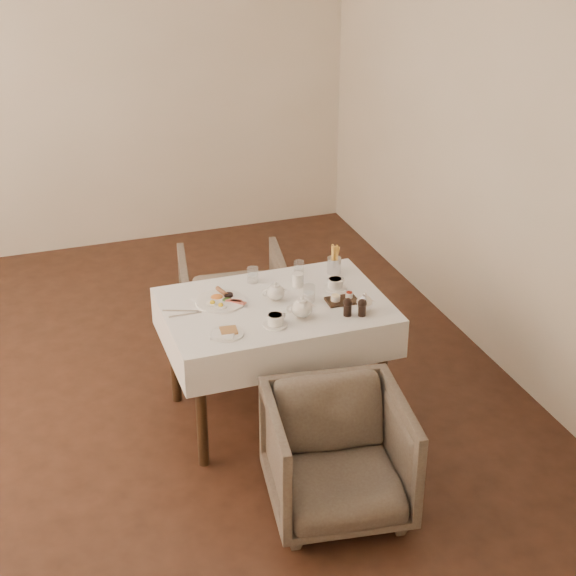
# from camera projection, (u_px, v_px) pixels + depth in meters

# --- Properties ---
(table) EXTENTS (1.28, 0.88, 0.75)m
(table) POSITION_uv_depth(u_px,v_px,m) (275.00, 322.00, 5.12)
(table) COLOR black
(table) RESTS_ON ground
(armchair_near) EXTENTS (0.79, 0.81, 0.65)m
(armchair_near) POSITION_uv_depth(u_px,v_px,m) (338.00, 456.00, 4.50)
(armchair_near) COLOR #50443A
(armchair_near) RESTS_ON ground
(armchair_far) EXTENTS (0.81, 0.83, 0.66)m
(armchair_far) POSITION_uv_depth(u_px,v_px,m) (233.00, 300.00, 6.05)
(armchair_far) COLOR #50443A
(armchair_far) RESTS_ON ground
(breakfast_plate) EXTENTS (0.29, 0.29, 0.04)m
(breakfast_plate) POSITION_uv_depth(u_px,v_px,m) (221.00, 300.00, 5.09)
(breakfast_plate) COLOR white
(breakfast_plate) RESTS_ON table
(side_plate) EXTENTS (0.20, 0.18, 0.02)m
(side_plate) POSITION_uv_depth(u_px,v_px,m) (226.00, 333.00, 4.75)
(side_plate) COLOR white
(side_plate) RESTS_ON table
(teapot_centre) EXTENTS (0.15, 0.12, 0.12)m
(teapot_centre) POSITION_uv_depth(u_px,v_px,m) (275.00, 291.00, 5.09)
(teapot_centre) COLOR white
(teapot_centre) RESTS_ON table
(teapot_front) EXTENTS (0.18, 0.15, 0.13)m
(teapot_front) POSITION_uv_depth(u_px,v_px,m) (302.00, 307.00, 4.90)
(teapot_front) COLOR white
(teapot_front) RESTS_ON table
(creamer) EXTENTS (0.08, 0.08, 0.08)m
(creamer) POSITION_uv_depth(u_px,v_px,m) (298.00, 280.00, 5.26)
(creamer) COLOR white
(creamer) RESTS_ON table
(teacup_near) EXTENTS (0.14, 0.14, 0.07)m
(teacup_near) POSITION_uv_depth(u_px,v_px,m) (275.00, 320.00, 4.83)
(teacup_near) COLOR white
(teacup_near) RESTS_ON table
(teacup_far) EXTENTS (0.13, 0.13, 0.07)m
(teacup_far) POSITION_uv_depth(u_px,v_px,m) (335.00, 284.00, 5.23)
(teacup_far) COLOR white
(teacup_far) RESTS_ON table
(glass_left) EXTENTS (0.07, 0.07, 0.09)m
(glass_left) POSITION_uv_depth(u_px,v_px,m) (253.00, 275.00, 5.31)
(glass_left) COLOR silver
(glass_left) RESTS_ON table
(glass_mid) EXTENTS (0.09, 0.09, 0.10)m
(glass_mid) POSITION_uv_depth(u_px,v_px,m) (309.00, 293.00, 5.08)
(glass_mid) COLOR silver
(glass_mid) RESTS_ON table
(glass_right) EXTENTS (0.07, 0.07, 0.09)m
(glass_right) POSITION_uv_depth(u_px,v_px,m) (299.00, 268.00, 5.40)
(glass_right) COLOR silver
(glass_right) RESTS_ON table
(condiment_board) EXTENTS (0.18, 0.13, 0.05)m
(condiment_board) POSITION_uv_depth(u_px,v_px,m) (341.00, 299.00, 5.09)
(condiment_board) COLOR black
(condiment_board) RESTS_ON table
(pepper_mill_left) EXTENTS (0.07, 0.07, 0.11)m
(pepper_mill_left) POSITION_uv_depth(u_px,v_px,m) (348.00, 307.00, 4.92)
(pepper_mill_left) COLOR black
(pepper_mill_left) RESTS_ON table
(pepper_mill_right) EXTENTS (0.07, 0.07, 0.10)m
(pepper_mill_right) POSITION_uv_depth(u_px,v_px,m) (362.00, 307.00, 4.92)
(pepper_mill_right) COLOR black
(pepper_mill_right) RESTS_ON table
(silver_pot) EXTENTS (0.13, 0.11, 0.12)m
(silver_pot) POSITION_uv_depth(u_px,v_px,m) (364.00, 302.00, 4.95)
(silver_pot) COLOR white
(silver_pot) RESTS_ON table
(fries_cup) EXTENTS (0.09, 0.09, 0.18)m
(fries_cup) POSITION_uv_depth(u_px,v_px,m) (334.00, 261.00, 5.40)
(fries_cup) COLOR silver
(fries_cup) RESTS_ON table
(cutlery_fork) EXTENTS (0.20, 0.09, 0.00)m
(cutlery_fork) POSITION_uv_depth(u_px,v_px,m) (181.00, 311.00, 4.99)
(cutlery_fork) COLOR silver
(cutlery_fork) RESTS_ON table
(cutlery_knife) EXTENTS (0.19, 0.02, 0.00)m
(cutlery_knife) POSITION_uv_depth(u_px,v_px,m) (185.00, 315.00, 4.95)
(cutlery_knife) COLOR silver
(cutlery_knife) RESTS_ON table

